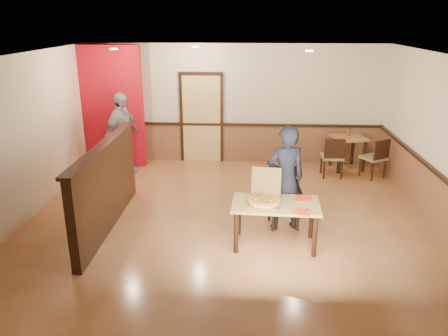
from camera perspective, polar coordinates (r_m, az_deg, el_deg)
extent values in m
plane|color=#BE7C49|center=(7.56, 0.51, -7.27)|extent=(7.00, 7.00, 0.00)
plane|color=black|center=(6.80, 0.58, 14.37)|extent=(7.00, 7.00, 0.00)
plane|color=beige|center=(10.46, 1.47, 8.31)|extent=(7.00, 0.00, 7.00)
plane|color=beige|center=(8.01, -25.36, 3.08)|extent=(0.00, 7.00, 7.00)
cube|color=brown|center=(10.65, 1.42, 3.25)|extent=(7.00, 0.04, 0.90)
cube|color=black|center=(10.51, 1.44, 5.69)|extent=(7.00, 0.06, 0.06)
cube|color=brown|center=(8.02, 26.22, -4.27)|extent=(0.04, 7.00, 0.90)
cube|color=black|center=(7.85, 26.58, -1.11)|extent=(0.06, 7.00, 0.06)
cube|color=#D9BB6F|center=(10.55, -2.93, 6.44)|extent=(0.90, 0.06, 2.10)
cube|color=black|center=(7.46, -15.10, -2.49)|extent=(0.14, 3.00, 1.40)
cube|color=black|center=(7.23, -15.59, 2.82)|extent=(0.20, 3.10, 0.05)
cube|color=#A20B18|center=(10.47, -14.85, 7.69)|extent=(1.60, 0.20, 2.78)
cylinder|color=#FFE8B2|center=(8.98, -14.19, 14.85)|extent=(0.14, 0.14, 0.02)
cylinder|color=#FFE8B2|center=(9.35, -3.76, 15.52)|extent=(0.14, 0.14, 0.02)
cylinder|color=#FFE8B2|center=(8.36, 11.06, 14.79)|extent=(0.14, 0.14, 0.02)
cube|color=#AE8949|center=(6.66, 6.79, -4.74)|extent=(1.35, 0.81, 0.04)
cylinder|color=black|center=(6.55, 1.58, -8.43)|extent=(0.07, 0.07, 0.67)
cylinder|color=black|center=(7.08, 1.95, -6.22)|extent=(0.07, 0.07, 0.67)
cylinder|color=black|center=(6.58, 11.79, -8.73)|extent=(0.07, 0.07, 0.67)
cylinder|color=black|center=(7.11, 11.35, -6.51)|extent=(0.07, 0.07, 0.67)
cube|color=olive|center=(7.37, 7.85, -3.97)|extent=(0.55, 0.55, 0.06)
cube|color=black|center=(7.48, 7.63, -1.40)|extent=(0.48, 0.09, 0.47)
cylinder|color=black|center=(7.27, 6.45, -6.68)|extent=(0.05, 0.05, 0.43)
cylinder|color=black|center=(7.63, 5.96, -5.35)|extent=(0.05, 0.05, 0.43)
cylinder|color=black|center=(7.34, 9.62, -6.55)|extent=(0.05, 0.05, 0.43)
cylinder|color=black|center=(7.70, 8.98, -5.24)|extent=(0.05, 0.05, 0.43)
cube|color=olive|center=(9.89, 13.92, 1.44)|extent=(0.46, 0.46, 0.06)
cube|color=black|center=(9.63, 14.26, 2.46)|extent=(0.43, 0.04, 0.43)
cylinder|color=black|center=(10.18, 14.65, 0.37)|extent=(0.04, 0.04, 0.39)
cylinder|color=black|center=(9.83, 15.07, -0.33)|extent=(0.04, 0.04, 0.39)
cylinder|color=black|center=(10.11, 12.57, 0.40)|extent=(0.04, 0.04, 0.39)
cylinder|color=black|center=(9.76, 12.93, -0.30)|extent=(0.04, 0.04, 0.39)
cube|color=olive|center=(10.10, 18.94, 1.29)|extent=(0.61, 0.61, 0.06)
cube|color=black|center=(9.90, 19.93, 2.30)|extent=(0.39, 0.25, 0.43)
cylinder|color=black|center=(10.42, 18.77, 0.38)|extent=(0.04, 0.04, 0.39)
cylinder|color=black|center=(10.19, 20.25, -0.21)|extent=(0.04, 0.04, 0.39)
cylinder|color=black|center=(10.17, 17.32, 0.07)|extent=(0.04, 0.04, 0.39)
cylinder|color=black|center=(9.93, 18.80, -0.54)|extent=(0.04, 0.04, 0.39)
cube|color=#AE8949|center=(10.42, 15.96, 3.84)|extent=(0.87, 0.87, 0.04)
cylinder|color=black|center=(10.16, 15.05, 1.29)|extent=(0.07, 0.07, 0.73)
cylinder|color=black|center=(10.64, 13.78, 2.19)|extent=(0.07, 0.07, 0.73)
cylinder|color=black|center=(10.42, 17.81, 1.45)|extent=(0.07, 0.07, 0.73)
cylinder|color=black|center=(10.88, 16.45, 2.33)|extent=(0.07, 0.07, 0.73)
imported|color=black|center=(7.15, 8.01, -1.35)|extent=(0.73, 0.57, 1.77)
imported|color=gray|center=(9.87, -13.18, 4.28)|extent=(0.81, 1.17, 1.84)
cube|color=brown|center=(6.59, 5.24, -4.57)|extent=(0.51, 0.51, 0.03)
cube|color=brown|center=(6.75, 5.52, -1.81)|extent=(0.46, 0.14, 0.45)
cylinder|color=#E79B54|center=(6.58, 5.25, -4.31)|extent=(0.60, 0.60, 0.03)
cube|color=red|center=(6.41, 10.24, -5.66)|extent=(0.31, 0.31, 0.01)
cylinder|color=silver|center=(6.41, 9.97, -5.61)|extent=(0.08, 0.20, 0.01)
cube|color=silver|center=(6.42, 10.50, -5.63)|extent=(0.09, 0.21, 0.00)
cube|color=red|center=(6.87, 10.29, -3.93)|extent=(0.28, 0.28, 0.01)
cylinder|color=silver|center=(6.87, 10.05, -3.88)|extent=(0.05, 0.21, 0.01)
cube|color=silver|center=(6.88, 10.54, -3.90)|extent=(0.06, 0.22, 0.00)
cylinder|color=brown|center=(10.51, 15.94, 4.48)|extent=(0.06, 0.06, 0.14)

